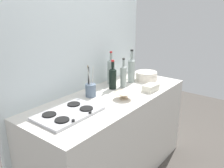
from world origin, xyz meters
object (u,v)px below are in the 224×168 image
at_px(stovetop_hob, 69,113).
at_px(wine_bottle_mid_left, 131,70).
at_px(utensil_crock, 91,89).
at_px(condiment_jar_front, 131,75).
at_px(plate_stack, 147,76).
at_px(wine_bottle_mid_right, 113,78).
at_px(wine_bottle_leftmost, 123,76).
at_px(butter_dish, 151,88).
at_px(wine_bottle_rightmost, 111,71).
at_px(mixing_bowl, 124,95).

xyz_separation_m(stovetop_hob, wine_bottle_mid_left, (1.03, 0.08, 0.13)).
relative_size(utensil_crock, condiment_jar_front, 3.46).
xyz_separation_m(plate_stack, utensil_crock, (-0.79, 0.16, 0.02)).
height_order(wine_bottle_mid_right, condiment_jar_front, wine_bottle_mid_right).
distance_m(wine_bottle_leftmost, condiment_jar_front, 0.34).
bearing_deg(stovetop_hob, wine_bottle_mid_left, 4.65).
bearing_deg(wine_bottle_mid_right, wine_bottle_leftmost, -23.59).
relative_size(butter_dish, utensil_crock, 0.56).
xyz_separation_m(butter_dish, utensil_crock, (-0.49, 0.38, 0.04)).
xyz_separation_m(wine_bottle_mid_left, butter_dish, (-0.13, -0.32, -0.11)).
height_order(plate_stack, wine_bottle_mid_right, wine_bottle_mid_right).
bearing_deg(butter_dish, wine_bottle_mid_right, 118.23).
xyz_separation_m(wine_bottle_mid_left, wine_bottle_mid_right, (-0.32, 0.02, -0.02)).
xyz_separation_m(stovetop_hob, wine_bottle_rightmost, (0.84, 0.23, 0.13)).
xyz_separation_m(wine_bottle_rightmost, utensil_crock, (-0.43, -0.09, -0.08)).
height_order(wine_bottle_mid_left, butter_dish, wine_bottle_mid_left).
xyz_separation_m(mixing_bowl, condiment_jar_front, (0.59, 0.31, 0.01)).
bearing_deg(condiment_jar_front, mixing_bowl, -152.26).
bearing_deg(wine_bottle_rightmost, butter_dish, -82.73).
bearing_deg(condiment_jar_front, wine_bottle_leftmost, -161.07).
relative_size(wine_bottle_mid_left, butter_dish, 2.22).
bearing_deg(butter_dish, plate_stack, 36.28).
distance_m(wine_bottle_mid_right, condiment_jar_front, 0.44).
distance_m(wine_bottle_mid_right, butter_dish, 0.40).
relative_size(mixing_bowl, utensil_crock, 0.58).
distance_m(mixing_bowl, utensil_crock, 0.32).
xyz_separation_m(wine_bottle_rightmost, butter_dish, (0.06, -0.47, -0.11)).
xyz_separation_m(butter_dish, condiment_jar_front, (0.24, 0.40, 0.01)).
distance_m(wine_bottle_mid_left, butter_dish, 0.37).
bearing_deg(wine_bottle_mid_right, mixing_bowl, -122.18).
bearing_deg(wine_bottle_mid_left, utensil_crock, 175.07).
distance_m(stovetop_hob, butter_dish, 0.93).
bearing_deg(wine_bottle_mid_left, mixing_bowl, -153.95).
relative_size(wine_bottle_mid_right, utensil_crock, 1.03).
xyz_separation_m(plate_stack, wine_bottle_rightmost, (-0.35, 0.25, 0.10)).
distance_m(stovetop_hob, wine_bottle_mid_left, 1.04).
xyz_separation_m(plate_stack, condiment_jar_front, (-0.05, 0.18, -0.01)).
bearing_deg(wine_bottle_leftmost, wine_bottle_rightmost, 87.63).
distance_m(plate_stack, wine_bottle_leftmost, 0.38).
bearing_deg(mixing_bowl, wine_bottle_mid_right, 57.82).
distance_m(plate_stack, utensil_crock, 0.80).
xyz_separation_m(wine_bottle_mid_right, mixing_bowl, (-0.16, -0.26, -0.09)).
xyz_separation_m(wine_bottle_leftmost, wine_bottle_rightmost, (0.01, 0.17, 0.02)).
relative_size(stovetop_hob, wine_bottle_rightmost, 1.42).
bearing_deg(wine_bottle_leftmost, wine_bottle_mid_right, 156.41).
height_order(plate_stack, wine_bottle_leftmost, wine_bottle_leftmost).
bearing_deg(wine_bottle_mid_left, plate_stack, -32.80).
bearing_deg(wine_bottle_rightmost, wine_bottle_mid_left, -36.91).
bearing_deg(wine_bottle_leftmost, wine_bottle_mid_left, 8.45).
relative_size(wine_bottle_leftmost, utensil_crock, 1.05).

